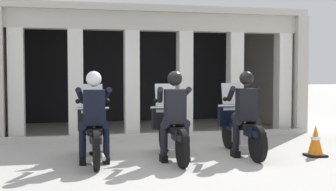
{
  "coord_description": "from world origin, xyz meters",
  "views": [
    {
      "loc": [
        -1.8,
        -7.81,
        1.57
      ],
      "look_at": [
        0.0,
        0.18,
        1.13
      ],
      "focal_mm": 47.18,
      "sensor_mm": 36.0,
      "label": 1
    }
  ],
  "objects_px": {
    "motorcycle_left": "(93,132)",
    "motorcycle_right": "(240,128)",
    "police_officer_left": "(94,109)",
    "police_officer_center": "(175,108)",
    "motorcycle_center": "(171,131)",
    "police_officer_right": "(246,106)",
    "traffic_cone_flank": "(316,141)"
  },
  "relations": [
    {
      "from": "motorcycle_center",
      "to": "police_officer_right",
      "type": "xyz_separation_m",
      "value": [
        1.39,
        -0.15,
        0.44
      ]
    },
    {
      "from": "motorcycle_left",
      "to": "motorcycle_center",
      "type": "xyz_separation_m",
      "value": [
        1.39,
        -0.11,
        0.0
      ]
    },
    {
      "from": "police_officer_left",
      "to": "police_officer_center",
      "type": "bearing_deg",
      "value": -8.91
    },
    {
      "from": "police_officer_right",
      "to": "traffic_cone_flank",
      "type": "xyz_separation_m",
      "value": [
        1.28,
        -0.26,
        -0.65
      ]
    },
    {
      "from": "motorcycle_right",
      "to": "traffic_cone_flank",
      "type": "height_order",
      "value": "motorcycle_right"
    },
    {
      "from": "police_officer_left",
      "to": "motorcycle_right",
      "type": "height_order",
      "value": "police_officer_left"
    },
    {
      "from": "police_officer_right",
      "to": "traffic_cone_flank",
      "type": "relative_size",
      "value": 2.69
    },
    {
      "from": "motorcycle_right",
      "to": "police_officer_center",
      "type": "bearing_deg",
      "value": -167.1
    },
    {
      "from": "police_officer_left",
      "to": "police_officer_right",
      "type": "xyz_separation_m",
      "value": [
        2.77,
        0.03,
        0.0
      ]
    },
    {
      "from": "motorcycle_center",
      "to": "police_officer_right",
      "type": "relative_size",
      "value": 1.29
    },
    {
      "from": "police_officer_left",
      "to": "traffic_cone_flank",
      "type": "distance_m",
      "value": 4.11
    },
    {
      "from": "police_officer_center",
      "to": "traffic_cone_flank",
      "type": "xyz_separation_m",
      "value": [
        2.67,
        -0.12,
        -0.65
      ]
    },
    {
      "from": "police_officer_center",
      "to": "motorcycle_right",
      "type": "distance_m",
      "value": 1.52
    },
    {
      "from": "motorcycle_left",
      "to": "police_officer_right",
      "type": "distance_m",
      "value": 2.82
    },
    {
      "from": "police_officer_right",
      "to": "traffic_cone_flank",
      "type": "height_order",
      "value": "police_officer_right"
    },
    {
      "from": "motorcycle_center",
      "to": "police_officer_center",
      "type": "relative_size",
      "value": 1.29
    },
    {
      "from": "motorcycle_left",
      "to": "police_officer_right",
      "type": "relative_size",
      "value": 1.29
    },
    {
      "from": "police_officer_left",
      "to": "motorcycle_center",
      "type": "distance_m",
      "value": 1.47
    },
    {
      "from": "motorcycle_right",
      "to": "motorcycle_left",
      "type": "bearing_deg",
      "value": 176.67
    },
    {
      "from": "motorcycle_left",
      "to": "police_officer_right",
      "type": "xyz_separation_m",
      "value": [
        2.77,
        -0.25,
        0.44
      ]
    },
    {
      "from": "traffic_cone_flank",
      "to": "police_officer_center",
      "type": "bearing_deg",
      "value": 177.34
    },
    {
      "from": "police_officer_center",
      "to": "police_officer_right",
      "type": "height_order",
      "value": "same"
    },
    {
      "from": "police_officer_left",
      "to": "police_officer_center",
      "type": "xyz_separation_m",
      "value": [
        1.39,
        -0.11,
        0.0
      ]
    },
    {
      "from": "police_officer_center",
      "to": "motorcycle_right",
      "type": "xyz_separation_m",
      "value": [
        1.39,
        0.42,
        -0.44
      ]
    },
    {
      "from": "traffic_cone_flank",
      "to": "police_officer_right",
      "type": "bearing_deg",
      "value": 168.42
    },
    {
      "from": "motorcycle_center",
      "to": "motorcycle_right",
      "type": "xyz_separation_m",
      "value": [
        1.39,
        0.14,
        0.0
      ]
    },
    {
      "from": "police_officer_left",
      "to": "traffic_cone_flank",
      "type": "xyz_separation_m",
      "value": [
        4.05,
        -0.23,
        -0.65
      ]
    },
    {
      "from": "police_officer_left",
      "to": "motorcycle_center",
      "type": "height_order",
      "value": "police_officer_left"
    },
    {
      "from": "police_officer_left",
      "to": "motorcycle_right",
      "type": "bearing_deg",
      "value": 1.94
    },
    {
      "from": "motorcycle_right",
      "to": "police_officer_left",
      "type": "bearing_deg",
      "value": -177.5
    },
    {
      "from": "motorcycle_left",
      "to": "motorcycle_right",
      "type": "distance_m",
      "value": 2.77
    },
    {
      "from": "motorcycle_right",
      "to": "traffic_cone_flank",
      "type": "bearing_deg",
      "value": -27.11
    }
  ]
}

